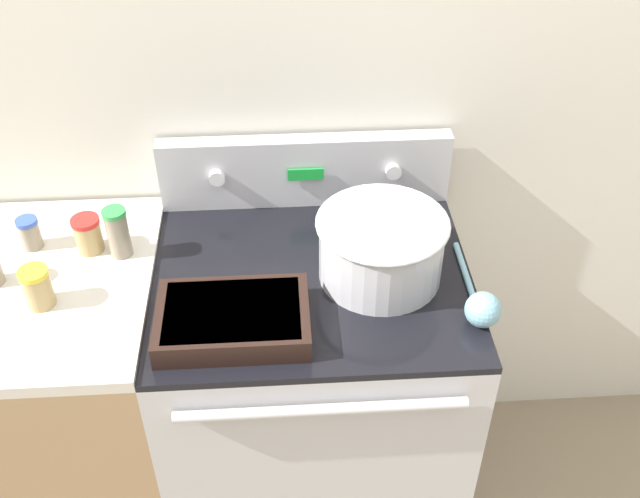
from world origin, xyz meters
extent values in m
cube|color=silver|center=(0.00, 0.67, 1.25)|extent=(8.00, 0.05, 2.50)
cube|color=#BCBCC1|center=(0.00, 0.32, 0.45)|extent=(0.74, 0.64, 0.90)
cube|color=black|center=(0.00, 0.32, 0.90)|extent=(0.74, 0.64, 0.02)
cylinder|color=silver|center=(0.00, -0.02, 0.84)|extent=(0.61, 0.02, 0.02)
cube|color=#BCBCC1|center=(0.00, 0.61, 1.01)|extent=(0.74, 0.05, 0.19)
cylinder|color=white|center=(-0.22, 0.58, 1.02)|extent=(0.04, 0.02, 0.04)
cylinder|color=white|center=(0.22, 0.58, 1.02)|extent=(0.04, 0.02, 0.04)
cube|color=green|center=(0.00, 0.58, 1.02)|extent=(0.09, 0.01, 0.03)
cube|color=tan|center=(-0.62, 0.32, 0.45)|extent=(0.51, 0.64, 0.90)
cube|color=silver|center=(-0.62, 0.32, 0.91)|extent=(0.51, 0.64, 0.03)
cylinder|color=silver|center=(0.16, 0.30, 0.99)|extent=(0.28, 0.28, 0.16)
torus|color=silver|center=(0.16, 0.30, 1.07)|extent=(0.30, 0.30, 0.01)
cylinder|color=beige|center=(0.16, 0.30, 1.05)|extent=(0.26, 0.26, 0.02)
cube|color=black|center=(-0.18, 0.15, 0.94)|extent=(0.32, 0.22, 0.06)
cube|color=#B2894C|center=(-0.18, 0.15, 0.95)|extent=(0.28, 0.19, 0.03)
cylinder|color=#7AB2C6|center=(0.35, 0.26, 0.92)|extent=(0.01, 0.26, 0.01)
sphere|color=#7AB2C6|center=(0.35, 0.13, 0.95)|extent=(0.08, 0.08, 0.08)
cylinder|color=gray|center=(-0.45, 0.41, 0.98)|extent=(0.05, 0.05, 0.11)
cylinder|color=green|center=(-0.45, 0.41, 1.05)|extent=(0.05, 0.05, 0.01)
cylinder|color=tan|center=(-0.52, 0.43, 0.96)|extent=(0.06, 0.06, 0.08)
cylinder|color=red|center=(-0.52, 0.43, 1.01)|extent=(0.07, 0.07, 0.01)
cylinder|color=tan|center=(-0.60, 0.24, 0.97)|extent=(0.06, 0.06, 0.08)
cylinder|color=yellow|center=(-0.60, 0.24, 1.01)|extent=(0.07, 0.07, 0.01)
cylinder|color=gray|center=(-0.66, 0.45, 0.96)|extent=(0.05, 0.05, 0.07)
cylinder|color=#3856B7|center=(-0.66, 0.45, 1.00)|extent=(0.05, 0.05, 0.01)
camera|label=1|loc=(-0.07, -1.00, 2.06)|focal=42.00mm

